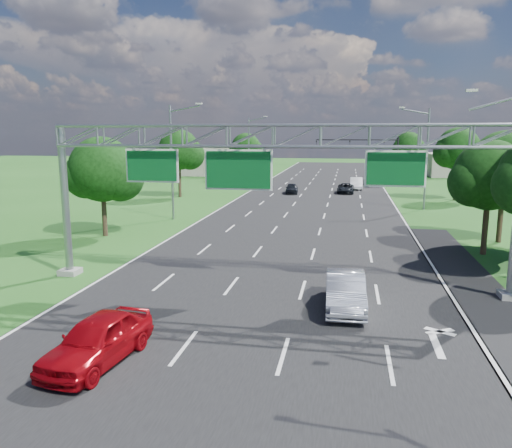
% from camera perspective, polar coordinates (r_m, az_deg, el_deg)
% --- Properties ---
extents(ground, '(220.00, 220.00, 0.00)m').
position_cam_1_polar(ground, '(42.99, 5.15, 0.10)').
color(ground, '#1D4F17').
rests_on(ground, ground).
extents(road, '(18.00, 180.00, 0.02)m').
position_cam_1_polar(road, '(42.99, 5.15, 0.10)').
color(road, black).
rests_on(road, ground).
extents(road_flare, '(3.00, 30.00, 0.02)m').
position_cam_1_polar(road_flare, '(27.97, 23.33, -6.36)').
color(road_flare, black).
rests_on(road_flare, ground).
extents(sign_gantry, '(23.50, 1.00, 9.56)m').
position_cam_1_polar(sign_gantry, '(24.39, 2.23, 8.60)').
color(sign_gantry, gray).
rests_on(sign_gantry, ground).
extents(traffic_signal, '(12.21, 0.24, 7.00)m').
position_cam_1_polar(traffic_signal, '(77.26, 13.26, 8.28)').
color(traffic_signal, black).
rests_on(traffic_signal, ground).
extents(streetlight_l_near, '(2.97, 0.22, 10.16)m').
position_cam_1_polar(streetlight_l_near, '(44.80, -9.40, 7.61)').
color(streetlight_l_near, gray).
rests_on(streetlight_l_near, ground).
extents(streetlight_l_far, '(2.97, 0.22, 10.16)m').
position_cam_1_polar(streetlight_l_far, '(78.62, -0.69, 8.89)').
color(streetlight_l_far, gray).
rests_on(streetlight_l_far, ground).
extents(streetlight_r_mid, '(2.97, 0.22, 10.16)m').
position_cam_1_polar(streetlight_r_mid, '(52.71, 18.74, 7.60)').
color(streetlight_r_mid, gray).
rests_on(streetlight_r_mid, ground).
extents(tree_verge_la, '(5.76, 4.80, 7.40)m').
position_cam_1_polar(tree_verge_la, '(38.60, -17.06, 5.64)').
color(tree_verge_la, '#2D2116').
rests_on(tree_verge_la, ground).
extents(tree_verge_lb, '(5.76, 4.80, 8.06)m').
position_cam_1_polar(tree_verge_lb, '(60.52, -8.72, 8.16)').
color(tree_verge_lb, '#2D2116').
rests_on(tree_verge_lb, ground).
extents(tree_verge_lc, '(5.76, 4.80, 7.62)m').
position_cam_1_polar(tree_verge_lc, '(83.89, -1.12, 8.57)').
color(tree_verge_lc, '#2D2116').
rests_on(tree_verge_lc, ground).
extents(tree_verge_rd, '(5.76, 4.80, 8.28)m').
position_cam_1_polar(tree_verge_rd, '(61.44, 22.13, 7.76)').
color(tree_verge_rd, '#2D2116').
rests_on(tree_verge_rd, ground).
extents(tree_verge_re, '(5.76, 4.80, 7.84)m').
position_cam_1_polar(tree_verge_re, '(90.78, 17.08, 8.40)').
color(tree_verge_re, '#2D2116').
rests_on(tree_verge_re, ground).
extents(building_left, '(14.00, 10.00, 5.00)m').
position_cam_1_polar(building_left, '(93.89, -5.62, 7.20)').
color(building_left, '#AEA691').
rests_on(building_left, ground).
extents(building_right, '(12.00, 9.00, 4.00)m').
position_cam_1_polar(building_right, '(96.44, 22.61, 6.25)').
color(building_right, '#AEA691').
rests_on(building_right, ground).
extents(red_coupe, '(2.54, 4.98, 1.62)m').
position_cam_1_polar(red_coupe, '(17.98, -17.66, -12.50)').
color(red_coupe, '#98070E').
rests_on(red_coupe, ground).
extents(silver_sedan, '(1.84, 4.85, 1.58)m').
position_cam_1_polar(silver_sedan, '(22.47, 10.18, -7.57)').
color(silver_sedan, '#B3B6BF').
rests_on(silver_sedan, ground).
extents(car_queue_b, '(2.13, 4.50, 1.24)m').
position_cam_1_polar(car_queue_b, '(65.18, 10.21, 4.04)').
color(car_queue_b, black).
rests_on(car_queue_b, ground).
extents(car_queue_c, '(1.82, 3.90, 1.29)m').
position_cam_1_polar(car_queue_c, '(63.96, 4.11, 4.08)').
color(car_queue_c, black).
rests_on(car_queue_c, ground).
extents(car_queue_d, '(1.68, 4.74, 1.56)m').
position_cam_1_polar(car_queue_d, '(70.17, 11.39, 4.57)').
color(car_queue_d, white).
rests_on(car_queue_d, ground).
extents(box_truck, '(2.77, 8.44, 3.15)m').
position_cam_1_polar(box_truck, '(77.67, 13.53, 5.58)').
color(box_truck, silver).
rests_on(box_truck, ground).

